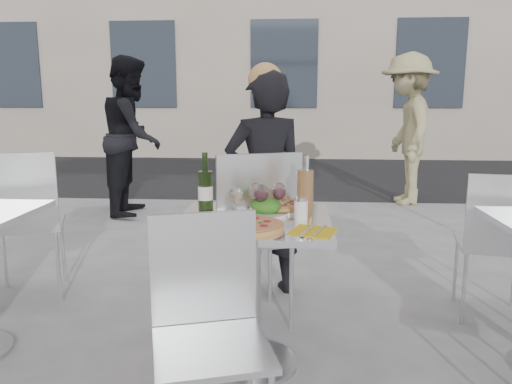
# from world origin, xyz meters

# --- Properties ---
(ground) EXTENTS (80.00, 80.00, 0.00)m
(ground) POSITION_xyz_m (0.00, 0.00, 0.00)
(ground) COLOR slate
(street_asphalt) EXTENTS (24.00, 5.00, 0.00)m
(street_asphalt) POSITION_xyz_m (0.00, 6.50, 0.00)
(street_asphalt) COLOR black
(street_asphalt) RESTS_ON ground
(main_table) EXTENTS (0.72, 0.72, 0.75)m
(main_table) POSITION_xyz_m (0.00, 0.00, 0.54)
(main_table) COLOR #B7BABF
(main_table) RESTS_ON ground
(chair_far) EXTENTS (0.60, 0.61, 1.03)m
(chair_far) POSITION_xyz_m (-0.04, 0.42, 0.61)
(chair_far) COLOR silver
(chair_far) RESTS_ON ground
(chair_near) EXTENTS (0.51, 0.52, 0.89)m
(chair_near) POSITION_xyz_m (-0.12, -0.59, 0.53)
(chair_near) COLOR silver
(chair_near) RESTS_ON ground
(side_chair_lfar) EXTENTS (0.58, 0.59, 0.99)m
(side_chair_lfar) POSITION_xyz_m (-1.52, 0.70, 0.58)
(side_chair_lfar) COLOR silver
(side_chair_lfar) RESTS_ON ground
(side_chair_rfar) EXTENTS (0.48, 0.49, 0.90)m
(side_chair_rfar) POSITION_xyz_m (1.37, 0.59, 0.53)
(side_chair_rfar) COLOR silver
(side_chair_rfar) RESTS_ON ground
(woman_diner) EXTENTS (0.63, 0.52, 1.48)m
(woman_diner) POSITION_xyz_m (0.00, 0.95, 0.74)
(woman_diner) COLOR black
(woman_diner) RESTS_ON ground
(pedestrian_a) EXTENTS (0.75, 0.92, 1.76)m
(pedestrian_a) POSITION_xyz_m (-1.62, 3.24, 0.88)
(pedestrian_a) COLOR black
(pedestrian_a) RESTS_ON ground
(pedestrian_b) EXTENTS (0.72, 1.22, 1.85)m
(pedestrian_b) POSITION_xyz_m (1.60, 4.02, 0.92)
(pedestrian_b) COLOR #978D61
(pedestrian_b) RESTS_ON ground
(pizza_near) EXTENTS (0.33, 0.33, 0.02)m
(pizza_near) POSITION_xyz_m (-0.02, -0.16, 0.76)
(pizza_near) COLOR tan
(pizza_near) RESTS_ON main_table
(pizza_far) EXTENTS (0.31, 0.31, 0.03)m
(pizza_far) POSITION_xyz_m (0.12, 0.21, 0.77)
(pizza_far) COLOR white
(pizza_far) RESTS_ON main_table
(salad_plate) EXTENTS (0.22, 0.22, 0.09)m
(salad_plate) POSITION_xyz_m (0.05, 0.09, 0.79)
(salad_plate) COLOR white
(salad_plate) RESTS_ON main_table
(wine_bottle) EXTENTS (0.07, 0.08, 0.29)m
(wine_bottle) POSITION_xyz_m (-0.26, 0.16, 0.86)
(wine_bottle) COLOR #304E1D
(wine_bottle) RESTS_ON main_table
(carafe) EXTENTS (0.08, 0.08, 0.29)m
(carafe) POSITION_xyz_m (0.24, 0.11, 0.87)
(carafe) COLOR tan
(carafe) RESTS_ON main_table
(sugar_shaker) EXTENTS (0.06, 0.06, 0.11)m
(sugar_shaker) POSITION_xyz_m (0.22, 0.00, 0.80)
(sugar_shaker) COLOR white
(sugar_shaker) RESTS_ON main_table
(wineglass_white_a) EXTENTS (0.07, 0.07, 0.16)m
(wineglass_white_a) POSITION_xyz_m (-0.08, -0.01, 0.86)
(wineglass_white_a) COLOR white
(wineglass_white_a) RESTS_ON main_table
(wineglass_white_b) EXTENTS (0.07, 0.07, 0.16)m
(wineglass_white_b) POSITION_xyz_m (0.00, 0.09, 0.86)
(wineglass_white_b) COLOR white
(wineglass_white_b) RESTS_ON main_table
(wineglass_red_a) EXTENTS (0.07, 0.07, 0.16)m
(wineglass_red_a) POSITION_xyz_m (0.03, 0.04, 0.86)
(wineglass_red_a) COLOR white
(wineglass_red_a) RESTS_ON main_table
(wineglass_red_b) EXTENTS (0.07, 0.07, 0.16)m
(wineglass_red_b) POSITION_xyz_m (0.12, 0.10, 0.86)
(wineglass_red_b) COLOR white
(wineglass_red_b) RESTS_ON main_table
(napkin_left) EXTENTS (0.23, 0.23, 0.01)m
(napkin_left) POSITION_xyz_m (-0.24, -0.26, 0.75)
(napkin_left) COLOR gold
(napkin_left) RESTS_ON main_table
(napkin_right) EXTENTS (0.23, 0.23, 0.01)m
(napkin_right) POSITION_xyz_m (0.27, -0.21, 0.75)
(napkin_right) COLOR gold
(napkin_right) RESTS_ON main_table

